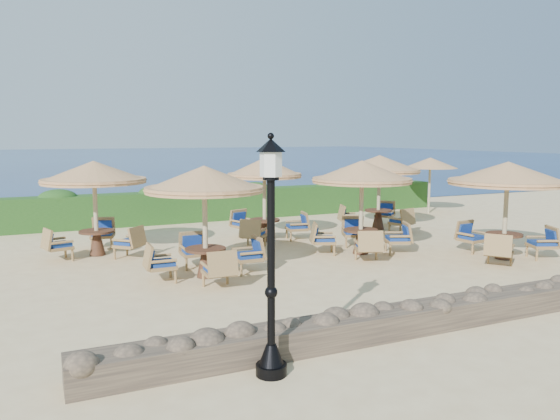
% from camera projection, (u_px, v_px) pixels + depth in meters
% --- Properties ---
extents(ground, '(120.00, 120.00, 0.00)m').
position_uv_depth(ground, '(331.00, 252.00, 15.78)').
color(ground, beige).
rests_on(ground, ground).
extents(sea, '(160.00, 160.00, 0.00)m').
position_uv_depth(sea, '(92.00, 159.00, 79.02)').
color(sea, navy).
rests_on(sea, ground).
extents(hedge, '(18.00, 0.90, 1.20)m').
position_uv_depth(hedge, '(243.00, 203.00, 22.20)').
color(hedge, '#1A4014').
rests_on(hedge, ground).
extents(stone_wall, '(15.00, 0.65, 0.44)m').
position_uv_depth(stone_wall, '(495.00, 305.00, 10.15)').
color(stone_wall, brown).
rests_on(stone_wall, ground).
extents(lamp_post, '(0.44, 0.44, 3.31)m').
position_uv_depth(lamp_post, '(271.00, 267.00, 7.48)').
color(lamp_post, black).
rests_on(lamp_post, ground).
extents(extra_parasol, '(2.30, 2.30, 2.41)m').
position_uv_depth(extra_parasol, '(430.00, 163.00, 23.35)').
color(extra_parasol, tan).
rests_on(extra_parasol, ground).
extents(cafe_set_0, '(2.81, 2.81, 2.65)m').
position_uv_depth(cafe_set_0, '(205.00, 201.00, 12.73)').
color(cafe_set_0, tan).
rests_on(cafe_set_0, ground).
extents(cafe_set_1, '(2.86, 2.86, 2.65)m').
position_uv_depth(cafe_set_1, '(362.00, 190.00, 15.30)').
color(cafe_set_1, tan).
rests_on(cafe_set_1, ground).
extents(cafe_set_2, '(3.13, 3.13, 2.65)m').
position_uv_depth(cafe_set_2, '(507.00, 187.00, 14.62)').
color(cafe_set_2, tan).
rests_on(cafe_set_2, ground).
extents(cafe_set_3, '(2.88, 2.88, 2.65)m').
position_uv_depth(cafe_set_3, '(94.00, 187.00, 15.09)').
color(cafe_set_3, tan).
rests_on(cafe_set_3, ground).
extents(cafe_set_4, '(2.63, 2.72, 2.65)m').
position_uv_depth(cafe_set_4, '(264.00, 185.00, 17.16)').
color(cafe_set_4, tan).
rests_on(cafe_set_4, ground).
extents(cafe_set_5, '(2.89, 2.89, 2.65)m').
position_uv_depth(cafe_set_5, '(379.00, 176.00, 19.32)').
color(cafe_set_5, tan).
rests_on(cafe_set_5, ground).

